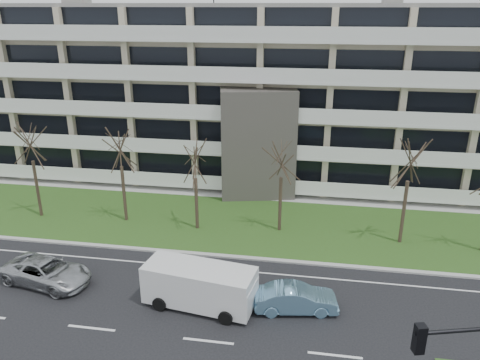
# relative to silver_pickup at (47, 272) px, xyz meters

# --- Properties ---
(ground) EXTENTS (160.00, 160.00, 0.00)m
(ground) POSITION_rel_silver_pickup_xyz_m (10.34, -3.43, -0.74)
(ground) COLOR black
(ground) RESTS_ON ground
(grass_verge) EXTENTS (90.00, 10.00, 0.06)m
(grass_verge) POSITION_rel_silver_pickup_xyz_m (10.34, 9.57, -0.71)
(grass_verge) COLOR #32511B
(grass_verge) RESTS_ON ground
(curb) EXTENTS (90.00, 0.35, 0.12)m
(curb) POSITION_rel_silver_pickup_xyz_m (10.34, 4.57, -0.68)
(curb) COLOR #B2B2AD
(curb) RESTS_ON ground
(sidewalk) EXTENTS (90.00, 2.00, 0.08)m
(sidewalk) POSITION_rel_silver_pickup_xyz_m (10.34, 15.07, -0.70)
(sidewalk) COLOR #B2B2AD
(sidewalk) RESTS_ON ground
(lane_edge_line) EXTENTS (90.00, 0.12, 0.01)m
(lane_edge_line) POSITION_rel_silver_pickup_xyz_m (10.34, 3.07, -0.73)
(lane_edge_line) COLOR white
(lane_edge_line) RESTS_ON ground
(apartment_building) EXTENTS (60.50, 15.10, 18.75)m
(apartment_building) POSITION_rel_silver_pickup_xyz_m (10.33, 21.89, 6.88)
(apartment_building) COLOR beige
(apartment_building) RESTS_ON ground
(silver_pickup) EXTENTS (5.68, 3.45, 1.47)m
(silver_pickup) POSITION_rel_silver_pickup_xyz_m (0.00, 0.00, 0.00)
(silver_pickup) COLOR #AAACB1
(silver_pickup) RESTS_ON ground
(blue_sedan) EXTENTS (4.55, 2.18, 1.44)m
(blue_sedan) POSITION_rel_silver_pickup_xyz_m (14.34, -0.28, -0.02)
(blue_sedan) COLOR #7DB4D8
(blue_sedan) RESTS_ON ground
(white_van) EXTENTS (6.18, 3.11, 2.29)m
(white_van) POSITION_rel_silver_pickup_xyz_m (9.33, -0.66, 0.64)
(white_van) COLOR white
(white_van) RESTS_ON ground
(tree_1) EXTENTS (3.96, 3.96, 7.92)m
(tree_1) POSITION_rel_silver_pickup_xyz_m (-5.48, 8.41, 5.42)
(tree_1) COLOR #382B21
(tree_1) RESTS_ON ground
(tree_2) EXTENTS (3.82, 3.82, 7.64)m
(tree_2) POSITION_rel_silver_pickup_xyz_m (1.25, 8.71, 5.20)
(tree_2) COLOR #382B21
(tree_2) RESTS_ON ground
(tree_3) EXTENTS (3.45, 3.45, 6.90)m
(tree_3) POSITION_rel_silver_pickup_xyz_m (6.84, 8.25, 4.63)
(tree_3) COLOR #382B21
(tree_3) RESTS_ON ground
(tree_4) EXTENTS (3.60, 3.60, 7.20)m
(tree_4) POSITION_rel_silver_pickup_xyz_m (12.72, 8.92, 4.86)
(tree_4) COLOR #382B21
(tree_4) RESTS_ON ground
(tree_5) EXTENTS (4.00, 4.00, 8.00)m
(tree_5) POSITION_rel_silver_pickup_xyz_m (20.96, 8.41, 5.49)
(tree_5) COLOR #382B21
(tree_5) RESTS_ON ground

